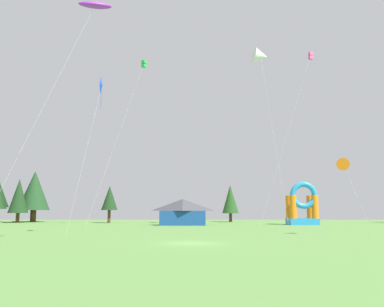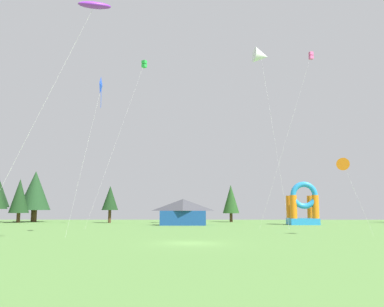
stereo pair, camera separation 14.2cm
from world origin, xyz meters
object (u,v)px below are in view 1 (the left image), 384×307
at_px(kite_purple_parafoil, 95,5).
at_px(festival_tent, 183,212).
at_px(kite_pink_box, 310,57).
at_px(kite_green_box, 144,65).
at_px(kite_blue_diamond, 102,87).
at_px(kite_white_delta, 261,56).
at_px(kite_orange_delta, 344,165).
at_px(inflatable_yellow_castle, 302,208).

bearing_deg(kite_purple_parafoil, festival_tent, 80.30).
height_order(kite_pink_box, kite_green_box, kite_green_box).
height_order(kite_green_box, festival_tent, kite_green_box).
xyz_separation_m(kite_pink_box, kite_blue_diamond, (-25.84, -14.95, -8.97)).
xyz_separation_m(kite_pink_box, kite_green_box, (-24.36, 5.75, 1.02)).
bearing_deg(kite_blue_diamond, kite_white_delta, 45.85).
bearing_deg(kite_pink_box, kite_purple_parafoil, -132.70).
bearing_deg(kite_purple_parafoil, kite_orange_delta, 25.71).
relative_size(kite_green_box, festival_tent, 3.69).
xyz_separation_m(kite_green_box, kite_white_delta, (18.24, -0.39, 1.23)).
bearing_deg(kite_pink_box, festival_tent, 157.37).
xyz_separation_m(kite_green_box, festival_tent, (6.13, 1.86, -22.86)).
relative_size(kite_purple_parafoil, festival_tent, 2.65).
bearing_deg(kite_blue_diamond, kite_orange_delta, -0.85).
relative_size(kite_green_box, inflatable_yellow_castle, 3.80).
height_order(kite_blue_diamond, kite_orange_delta, kite_blue_diamond).
distance_m(kite_green_box, festival_tent, 23.74).
bearing_deg(kite_green_box, festival_tent, 16.85).
relative_size(inflatable_yellow_castle, festival_tent, 0.97).
xyz_separation_m(kite_orange_delta, kite_white_delta, (-4.31, 20.67, 19.27)).
bearing_deg(kite_orange_delta, inflatable_yellow_castle, 84.39).
bearing_deg(kite_orange_delta, kite_green_box, 136.97).
bearing_deg(kite_pink_box, kite_blue_diamond, -149.94).
bearing_deg(kite_white_delta, kite_pink_box, -41.20).
relative_size(kite_pink_box, festival_tent, 3.54).
bearing_deg(inflatable_yellow_castle, kite_purple_parafoil, -124.79).
bearing_deg(kite_white_delta, festival_tent, 169.49).
height_order(kite_pink_box, kite_purple_parafoil, kite_pink_box).
distance_m(kite_blue_diamond, inflatable_yellow_castle, 38.03).
xyz_separation_m(kite_blue_diamond, kite_green_box, (1.47, 20.70, 9.99)).
relative_size(kite_orange_delta, inflatable_yellow_castle, 1.11).
relative_size(kite_green_box, kite_orange_delta, 3.42).
bearing_deg(kite_pink_box, inflatable_yellow_castle, 86.20).
xyz_separation_m(kite_orange_delta, festival_tent, (-16.43, 22.91, -4.82)).
bearing_deg(inflatable_yellow_castle, kite_white_delta, -148.86).
bearing_deg(kite_pink_box, kite_orange_delta, -96.73).
bearing_deg(inflatable_yellow_castle, kite_orange_delta, -95.61).
bearing_deg(festival_tent, kite_purple_parafoil, -99.70).
height_order(kite_pink_box, inflatable_yellow_castle, kite_pink_box).
bearing_deg(kite_green_box, kite_pink_box, -13.28).
distance_m(kite_blue_diamond, festival_tent, 27.06).
bearing_deg(kite_white_delta, kite_orange_delta, -78.21).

